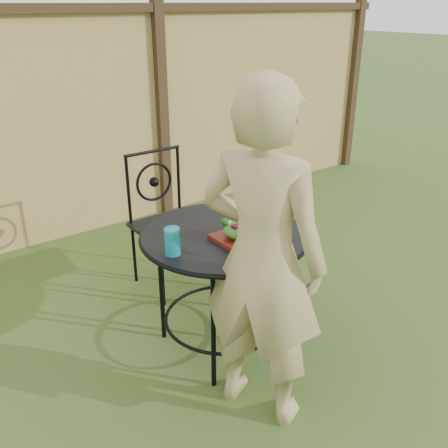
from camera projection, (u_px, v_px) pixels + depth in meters
The scene contains 9 objects.
ground at pixel (163, 395), 2.59m from camera, with size 60.00×60.00×0.00m, color #274416.
fence at pixel (12, 134), 3.81m from camera, with size 8.00×0.12×1.90m.
patio_table at pixel (224, 256), 2.76m from camera, with size 0.92×0.92×0.72m.
patio_chair at pixel (167, 217), 3.46m from camera, with size 0.46×0.46×0.95m.
diner at pixel (262, 260), 2.21m from camera, with size 0.60×0.39×1.64m, color tan.
salad_plate at pixel (243, 239), 2.61m from camera, with size 0.27×0.27×0.02m, color #51140B.
salad at pixel (243, 230), 2.59m from camera, with size 0.21×0.21×0.08m, color #235614.
fork at pixel (245, 206), 2.55m from camera, with size 0.01×0.01×0.18m, color silver.
drinking_glass at pixel (172, 241), 2.45m from camera, with size 0.08×0.08×0.14m, color #0D90A0.
Camera 1 is at (-0.94, -1.80, 1.87)m, focal length 40.00 mm.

